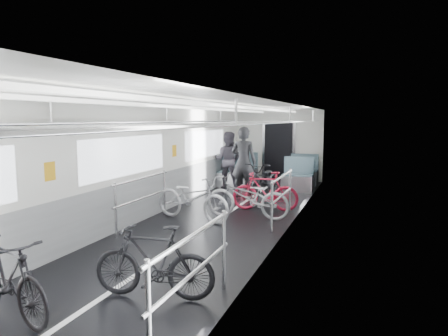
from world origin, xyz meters
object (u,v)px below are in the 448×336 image
object	(u,v)px
bike_right_near	(154,262)
bike_right_far	(265,191)
person_standing	(244,162)
person_seated	(228,160)
bike_left_mid	(8,277)
bike_right_mid	(247,197)
bike_left_far	(192,198)
bike_aisle	(265,181)

from	to	relation	value
bike_right_near	bike_right_far	size ratio (longest dim) A/B	0.97
person_standing	person_seated	xyz separation A→B (m)	(-0.90, 1.27, -0.09)
bike_left_mid	bike_right_mid	size ratio (longest dim) A/B	0.86
bike_right_near	person_seated	bearing A→B (deg)	-176.58
bike_right_near	bike_right_mid	xyz separation A→B (m)	(-0.05, 4.03, 0.02)
bike_right_far	bike_right_mid	bearing A→B (deg)	-19.98
bike_left_far	bike_right_far	xyz separation A→B (m)	(1.22, 1.35, -0.02)
bike_left_far	bike_right_near	size ratio (longest dim) A/B	1.22
bike_aisle	person_seated	world-z (taller)	person_seated
bike_left_far	bike_right_far	world-z (taller)	bike_left_far
bike_right_near	bike_left_mid	bearing A→B (deg)	-60.54
bike_left_far	bike_right_far	bearing A→B (deg)	-29.51
bike_left_mid	person_standing	bearing A→B (deg)	12.93
bike_right_far	bike_right_near	bearing A→B (deg)	-9.45
bike_right_near	person_seated	world-z (taller)	person_seated
bike_right_far	bike_left_far	bearing A→B (deg)	-49.99
bike_aisle	person_standing	bearing A→B (deg)	178.60
bike_left_mid	bike_aisle	distance (m)	7.13
person_standing	person_seated	size ratio (longest dim) A/B	1.11
bike_right_near	bike_right_mid	distance (m)	4.03
bike_left_mid	bike_aisle	xyz separation A→B (m)	(1.01, 7.06, 0.04)
bike_right_far	person_standing	distance (m)	1.70
bike_aisle	person_standing	world-z (taller)	person_standing
bike_left_far	bike_left_mid	bearing A→B (deg)	-168.70
bike_left_mid	bike_right_mid	distance (m)	5.12
bike_left_mid	bike_right_mid	xyz separation A→B (m)	(1.14, 4.99, 0.01)
bike_right_far	person_standing	xyz separation A→B (m)	(-0.93, 1.33, 0.50)
bike_left_far	bike_aisle	size ratio (longest dim) A/B	0.95
bike_right_mid	bike_right_far	bearing A→B (deg)	165.77
bike_left_mid	person_standing	size ratio (longest dim) A/B	0.80
bike_right_mid	bike_left_mid	bearing A→B (deg)	-15.07
bike_right_near	bike_aisle	xyz separation A→B (m)	(-0.19, 6.10, 0.05)
bike_left_mid	person_seated	world-z (taller)	person_seated
bike_right_far	person_standing	size ratio (longest dim) A/B	0.80
bike_left_mid	bike_left_far	world-z (taller)	bike_left_far
bike_aisle	person_seated	size ratio (longest dim) A/B	1.10
person_standing	bike_left_mid	bearing A→B (deg)	90.94
person_standing	person_seated	world-z (taller)	person_standing
bike_right_far	bike_left_mid	bearing A→B (deg)	-20.70
bike_right_near	bike_left_far	bearing A→B (deg)	-172.12
bike_right_near	bike_right_mid	bearing A→B (deg)	171.28
bike_left_far	person_seated	world-z (taller)	person_seated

